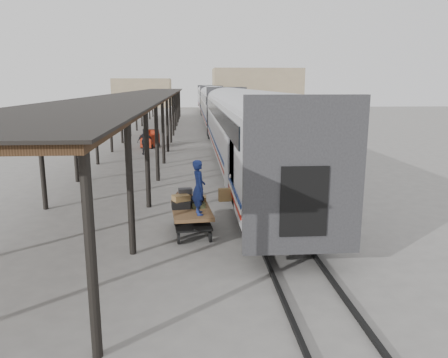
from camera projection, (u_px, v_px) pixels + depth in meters
name	position (u px, v px, depth m)	size (l,w,h in m)	color
ground	(180.00, 230.00, 14.96)	(160.00, 160.00, 0.00)	slate
train	(217.00, 105.00, 47.54)	(3.45, 76.01, 4.01)	silver
canopy	(146.00, 95.00, 37.25)	(4.90, 64.30, 4.15)	#422B19
rails	(217.00, 129.00, 48.30)	(1.54, 150.00, 0.12)	black
building_far	(256.00, 88.00, 91.10)	(18.00, 10.00, 8.00)	tan
building_left	(143.00, 93.00, 93.50)	(12.00, 8.00, 6.00)	tan
baggage_cart	(191.00, 215.00, 14.55)	(1.47, 2.51, 0.86)	brown
suitcase_stack	(187.00, 200.00, 14.80)	(1.21, 1.16, 0.58)	#39393B
luggage_tug	(150.00, 140.00, 34.19)	(1.44, 1.79, 1.37)	maroon
porter	(199.00, 187.00, 13.71)	(0.64, 0.42, 1.75)	navy
pedestrian	(145.00, 142.00, 30.74)	(1.09, 0.45, 1.86)	black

